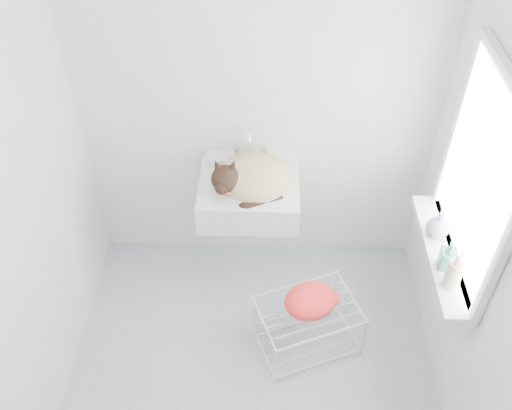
{
  "coord_description": "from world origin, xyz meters",
  "views": [
    {
      "loc": [
        0.07,
        -1.86,
        3.08
      ],
      "look_at": [
        0.01,
        0.5,
        0.88
      ],
      "focal_mm": 39.5,
      "sensor_mm": 36.0,
      "label": 1
    }
  ],
  "objects_px": {
    "cat": "(251,178)",
    "wire_rack": "(307,327)",
    "sink": "(249,182)",
    "bottle_a": "(450,285)",
    "bottle_b": "(445,267)",
    "bottle_c": "(435,235)"
  },
  "relations": [
    {
      "from": "wire_rack",
      "to": "bottle_b",
      "type": "distance_m",
      "value": 0.97
    },
    {
      "from": "wire_rack",
      "to": "bottle_b",
      "type": "xyz_separation_m",
      "value": [
        0.67,
        -0.09,
        0.7
      ]
    },
    {
      "from": "bottle_a",
      "to": "bottle_c",
      "type": "height_order",
      "value": "bottle_a"
    },
    {
      "from": "sink",
      "to": "bottle_c",
      "type": "xyz_separation_m",
      "value": [
        1.04,
        -0.42,
        0.0
      ]
    },
    {
      "from": "bottle_a",
      "to": "bottle_b",
      "type": "bearing_deg",
      "value": 90.0
    },
    {
      "from": "bottle_b",
      "to": "bottle_c",
      "type": "bearing_deg",
      "value": 90.0
    },
    {
      "from": "sink",
      "to": "wire_rack",
      "type": "height_order",
      "value": "sink"
    },
    {
      "from": "sink",
      "to": "bottle_c",
      "type": "relative_size",
      "value": 3.74
    },
    {
      "from": "cat",
      "to": "wire_rack",
      "type": "bearing_deg",
      "value": -65.49
    },
    {
      "from": "cat",
      "to": "bottle_a",
      "type": "bearing_deg",
      "value": -45.46
    },
    {
      "from": "sink",
      "to": "wire_rack",
      "type": "distance_m",
      "value": 0.97
    },
    {
      "from": "bottle_c",
      "to": "cat",
      "type": "bearing_deg",
      "value": 158.75
    },
    {
      "from": "sink",
      "to": "bottle_a",
      "type": "xyz_separation_m",
      "value": [
        1.04,
        -0.77,
        0.0
      ]
    },
    {
      "from": "bottle_a",
      "to": "wire_rack",
      "type": "bearing_deg",
      "value": 162.38
    },
    {
      "from": "cat",
      "to": "bottle_a",
      "type": "relative_size",
      "value": 2.71
    },
    {
      "from": "wire_rack",
      "to": "bottle_a",
      "type": "distance_m",
      "value": 0.99
    },
    {
      "from": "wire_rack",
      "to": "bottle_c",
      "type": "bearing_deg",
      "value": 11.67
    },
    {
      "from": "sink",
      "to": "bottle_b",
      "type": "height_order",
      "value": "sink"
    },
    {
      "from": "bottle_b",
      "to": "sink",
      "type": "bearing_deg",
      "value": 148.07
    },
    {
      "from": "wire_rack",
      "to": "cat",
      "type": "bearing_deg",
      "value": 123.87
    },
    {
      "from": "sink",
      "to": "bottle_a",
      "type": "height_order",
      "value": "sink"
    },
    {
      "from": "sink",
      "to": "wire_rack",
      "type": "xyz_separation_m",
      "value": [
        0.37,
        -0.56,
        -0.7
      ]
    }
  ]
}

